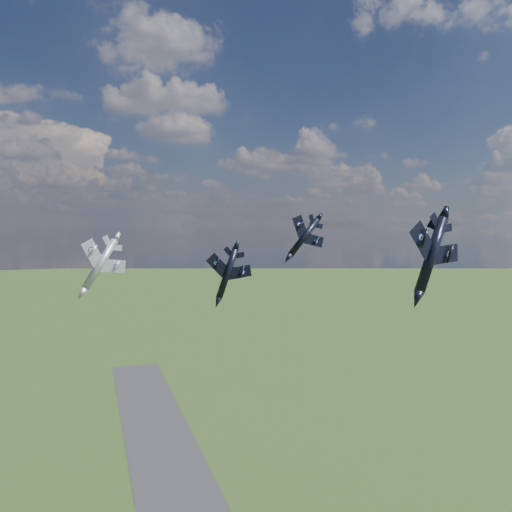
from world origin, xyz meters
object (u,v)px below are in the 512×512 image
object	(u,v)px
jet_right_navy	(432,254)
jet_lead_navy	(227,273)
jet_high_navy	(304,237)
jet_left_silver	(100,264)

from	to	relation	value
jet_right_navy	jet_lead_navy	bearing A→B (deg)	109.57
jet_lead_navy	jet_right_navy	distance (m)	36.72
jet_high_navy	jet_lead_navy	bearing A→B (deg)	-145.72
jet_lead_navy	jet_left_silver	xyz separation A→B (m)	(-21.17, 9.80, 1.43)
jet_lead_navy	jet_left_silver	world-z (taller)	jet_left_silver
jet_right_navy	jet_left_silver	world-z (taller)	jet_right_navy
jet_right_navy	jet_high_navy	bearing A→B (deg)	73.76
jet_right_navy	jet_left_silver	xyz separation A→B (m)	(-39.59, 41.21, -3.33)
jet_lead_navy	jet_high_navy	size ratio (longest dim) A/B	0.85
jet_lead_navy	jet_left_silver	distance (m)	23.37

